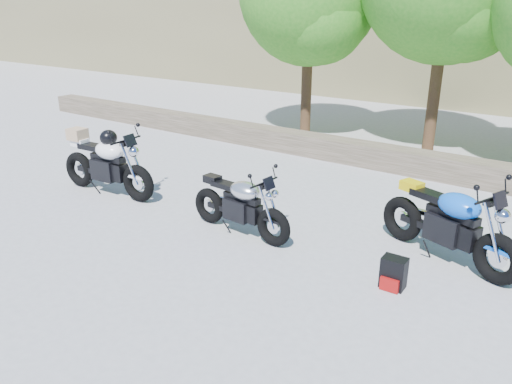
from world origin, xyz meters
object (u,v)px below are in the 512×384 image
blue_bike (449,224)px  backpack (393,273)px  silver_bike (240,206)px  white_bike (106,162)px

blue_bike → backpack: bearing=-85.2°
backpack → silver_bike: bearing=174.7°
silver_bike → blue_bike: (2.88, 0.96, 0.08)m
backpack → white_bike: bearing=177.0°
silver_bike → backpack: size_ratio=4.67×
blue_bike → silver_bike: bearing=-140.7°
white_bike → backpack: 5.71m
white_bike → blue_bike: white_bike is taller
blue_bike → backpack: size_ratio=5.20×
silver_bike → white_bike: (-3.14, -0.02, 0.15)m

